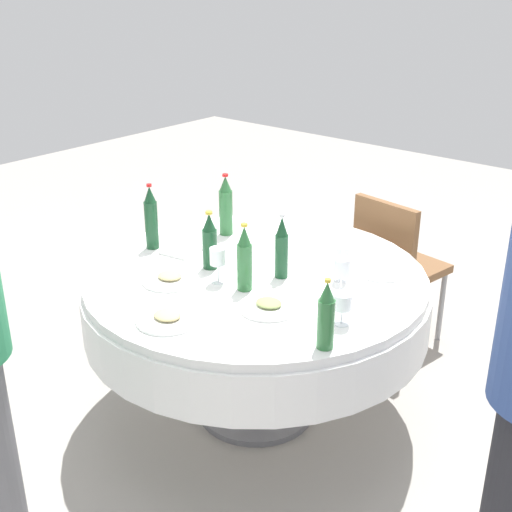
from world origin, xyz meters
The scene contains 20 objects.
ground_plane centered at (0.00, 0.00, 0.00)m, with size 10.00×10.00×0.00m, color gray.
dining_table centered at (0.00, 0.00, 0.60)m, with size 1.54×1.54×0.74m.
bottle_green_south centered at (0.60, -0.33, 0.86)m, with size 0.06×0.06×0.27m.
bottle_green_north centered at (0.07, -0.16, 0.88)m, with size 0.06×0.06×0.30m.
bottle_dark_green_west centered at (-0.57, -0.10, 0.89)m, with size 0.06×0.06×0.32m.
bottle_dark_green_far centered at (-0.19, -0.09, 0.86)m, with size 0.07×0.07×0.27m.
bottle_dark_green_front centered at (0.11, 0.04, 0.87)m, with size 0.06×0.06×0.29m.
bottle_green_near centered at (-0.42, 0.26, 0.89)m, with size 0.07×0.07×0.32m.
wine_glass_far centered at (0.55, -0.15, 0.83)m, with size 0.07×0.07×0.13m.
wine_glass_front centered at (0.33, 0.17, 0.85)m, with size 0.06×0.06×0.16m.
wine_glass_near centered at (0.41, 0.06, 0.85)m, with size 0.07×0.07×0.16m.
wine_glass_mid centered at (-0.06, -0.18, 0.86)m, with size 0.07×0.07×0.16m.
plate_left centered at (0.26, -0.23, 0.75)m, with size 0.24×0.24×0.04m.
plate_east centered at (0.03, -0.56, 0.75)m, with size 0.24×0.24×0.04m.
plate_inner centered at (0.43, 0.36, 0.75)m, with size 0.22×0.22×0.02m.
plate_outer centered at (-0.23, -0.31, 0.75)m, with size 0.24×0.24×0.04m.
knife_north centered at (-0.11, 0.04, 0.74)m, with size 0.18×0.02×0.01m, color silver.
spoon_west centered at (-0.51, -0.27, 0.74)m, with size 0.18×0.02×0.01m, color silver.
folded_napkin centered at (-0.42, -0.05, 0.75)m, with size 0.15×0.15×0.02m, color white.
chair_near centered at (0.16, 0.98, 0.52)m, with size 0.46×0.46×0.87m.
Camera 1 is at (1.75, -2.07, 1.99)m, focal length 47.12 mm.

